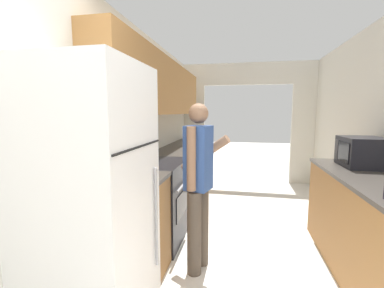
{
  "coord_description": "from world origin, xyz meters",
  "views": [
    {
      "loc": [
        -0.09,
        -0.8,
        1.49
      ],
      "look_at": [
        -0.87,
        3.18,
        0.98
      ],
      "focal_mm": 24.0,
      "sensor_mm": 36.0,
      "label": 1
    }
  ],
  "objects_px": {
    "refrigerator": "(92,206)",
    "range_oven": "(156,201)",
    "microwave": "(362,152)",
    "person": "(198,184)"
  },
  "relations": [
    {
      "from": "microwave",
      "to": "person",
      "type": "bearing_deg",
      "value": -157.94
    },
    {
      "from": "person",
      "to": "refrigerator",
      "type": "bearing_deg",
      "value": 161.75
    },
    {
      "from": "range_oven",
      "to": "person",
      "type": "xyz_separation_m",
      "value": [
        0.57,
        -0.47,
        0.37
      ]
    },
    {
      "from": "range_oven",
      "to": "person",
      "type": "height_order",
      "value": "person"
    },
    {
      "from": "refrigerator",
      "to": "range_oven",
      "type": "bearing_deg",
      "value": 91.16
    },
    {
      "from": "microwave",
      "to": "refrigerator",
      "type": "bearing_deg",
      "value": -145.42
    },
    {
      "from": "range_oven",
      "to": "refrigerator",
      "type": "bearing_deg",
      "value": -88.84
    },
    {
      "from": "microwave",
      "to": "range_oven",
      "type": "bearing_deg",
      "value": -175.09
    },
    {
      "from": "refrigerator",
      "to": "range_oven",
      "type": "xyz_separation_m",
      "value": [
        -0.03,
        1.3,
        -0.42
      ]
    },
    {
      "from": "range_oven",
      "to": "microwave",
      "type": "xyz_separation_m",
      "value": [
        2.19,
        0.19,
        0.61
      ]
    }
  ]
}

